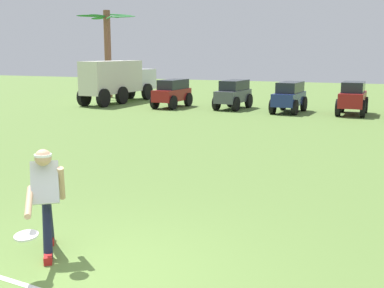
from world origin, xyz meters
TOP-DOWN VIEW (x-y plane):
  - ground_plane at (0.00, 0.00)m, footprint 80.00×80.00m
  - frisbee_thrower at (-0.81, 0.46)m, footprint 0.60×1.04m
  - frisbee_in_flight at (-0.59, -0.17)m, footprint 0.31×0.31m
  - parked_car_slot_a at (-6.72, 16.87)m, footprint 1.24×2.44m
  - parked_car_slot_b at (-3.79, 17.42)m, footprint 1.31×2.47m
  - parked_car_slot_c at (-1.08, 17.04)m, footprint 1.27×2.45m
  - parked_car_slot_d at (1.58, 17.26)m, footprint 1.17×2.35m
  - box_truck at (-10.34, 17.84)m, footprint 1.54×5.93m
  - palm_tree_far_left at (-12.46, 20.25)m, footprint 3.45×3.45m

SIDE VIEW (x-z plane):
  - ground_plane at x=0.00m, z-range 0.00..0.00m
  - frisbee_in_flight at x=-0.59m, z-range 0.50..0.55m
  - parked_car_slot_a at x=-6.72m, z-range 0.05..1.39m
  - parked_car_slot_b at x=-3.79m, z-range 0.05..1.39m
  - parked_car_slot_c at x=-1.08m, z-range 0.05..1.39m
  - parked_car_slot_d at x=1.58m, z-range 0.04..1.44m
  - frisbee_thrower at x=-0.81m, z-range 0.09..1.51m
  - box_truck at x=-10.34m, z-range 0.13..2.33m
  - palm_tree_far_left at x=-12.46m, z-range 0.50..5.54m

